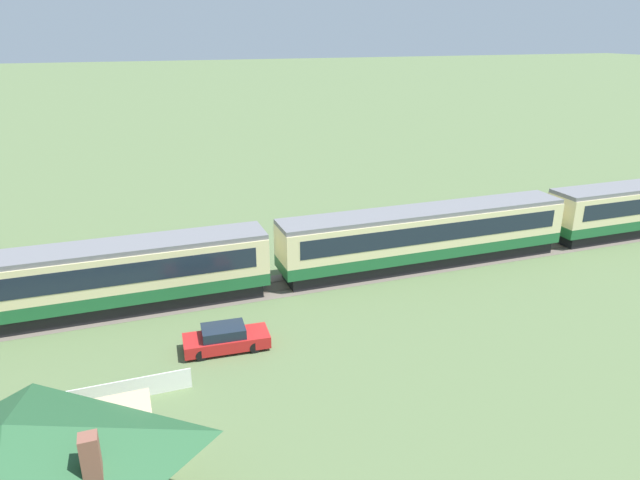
{
  "coord_description": "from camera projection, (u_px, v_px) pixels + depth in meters",
  "views": [
    {
      "loc": [
        -39.77,
        -33.93,
        16.19
      ],
      "look_at": [
        -27.47,
        0.08,
        2.77
      ],
      "focal_mm": 32.0,
      "sensor_mm": 36.0,
      "label": 1
    }
  ],
  "objects": [
    {
      "name": "ground_plane",
      "position": [
        625.0,
        233.0,
        48.23
      ],
      "size": [
        600.0,
        600.0,
        0.0
      ],
      "primitive_type": "plane",
      "color": "#566B42"
    },
    {
      "name": "passenger_train",
      "position": [
        428.0,
        234.0,
        40.99
      ],
      "size": [
        112.86,
        3.18,
        4.26
      ],
      "color": "#1E6033",
      "rests_on": "ground_plane"
    },
    {
      "name": "railway_track",
      "position": [
        393.0,
        269.0,
        40.94
      ],
      "size": [
        151.62,
        3.6,
        0.04
      ],
      "color": "#665B51",
      "rests_on": "ground_plane"
    },
    {
      "name": "parked_car_red",
      "position": [
        226.0,
        338.0,
        30.49
      ],
      "size": [
        4.64,
        2.08,
        1.36
      ],
      "rotation": [
        0.0,
        0.0,
        -0.07
      ],
      "color": "red",
      "rests_on": "ground_plane"
    }
  ]
}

